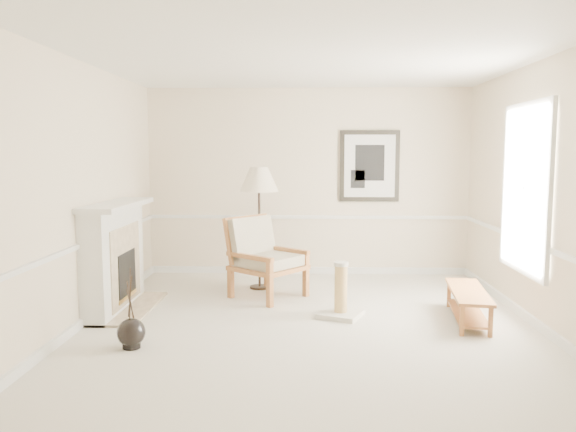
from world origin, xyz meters
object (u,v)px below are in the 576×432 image
at_px(bench, 468,300).
at_px(scratching_post, 341,299).
at_px(floor_lamp, 259,183).
at_px(armchair, 262,254).
at_px(floor_vase, 131,333).

relative_size(bench, scratching_post, 1.98).
bearing_deg(floor_lamp, armchair, -81.14).
bearing_deg(armchair, scratching_post, -94.21).
relative_size(floor_vase, scratching_post, 1.24).
bearing_deg(floor_vase, bench, 15.98).
bearing_deg(scratching_post, floor_lamp, 128.01).
xyz_separation_m(floor_vase, bench, (3.55, 1.02, 0.09)).
bearing_deg(floor_lamp, floor_vase, -112.99).
distance_m(floor_lamp, bench, 3.15).
xyz_separation_m(floor_vase, scratching_post, (2.11, 1.13, 0.06)).
distance_m(floor_vase, armchair, 2.39).
height_order(floor_vase, bench, floor_vase).
relative_size(floor_vase, armchair, 0.69).
relative_size(armchair, scratching_post, 1.80).
height_order(armchair, bench, armchair).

